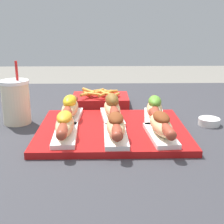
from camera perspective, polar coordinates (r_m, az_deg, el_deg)
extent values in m
cube|color=#333338|center=(1.21, 0.24, -17.88)|extent=(1.32, 1.16, 0.73)
cube|color=#B71414|center=(0.91, 0.03, -3.31)|extent=(0.43, 0.35, 0.02)
cube|color=white|center=(0.84, -8.55, -4.14)|extent=(0.07, 0.17, 0.01)
ellipsoid|color=#E5C184|center=(0.83, -8.63, -2.34)|extent=(0.05, 0.15, 0.04)
cylinder|color=#9E3D28|center=(0.83, -8.65, -1.88)|extent=(0.03, 0.19, 0.03)
sphere|color=#9E3D28|center=(0.74, -9.27, -4.21)|extent=(0.03, 0.03, 0.03)
sphere|color=#9E3D28|center=(0.92, -8.16, 0.01)|extent=(0.03, 0.03, 0.03)
ellipsoid|color=gold|center=(0.83, -8.70, -0.92)|extent=(0.04, 0.09, 0.03)
cube|color=white|center=(0.83, 0.59, -4.39)|extent=(0.06, 0.17, 0.01)
ellipsoid|color=#E5C184|center=(0.82, 0.60, -2.56)|extent=(0.05, 0.15, 0.04)
cylinder|color=#9E3D28|center=(0.81, 0.60, -2.09)|extent=(0.03, 0.19, 0.03)
sphere|color=#9E3D28|center=(0.73, 0.96, -4.50)|extent=(0.03, 0.03, 0.03)
sphere|color=#9E3D28|center=(0.90, 0.31, -0.14)|extent=(0.03, 0.03, 0.03)
ellipsoid|color=brown|center=(0.81, 0.60, -1.13)|extent=(0.04, 0.08, 0.03)
cube|color=white|center=(0.84, 8.84, -4.16)|extent=(0.07, 0.18, 0.01)
ellipsoid|color=#E5C184|center=(0.83, 8.93, -2.36)|extent=(0.06, 0.16, 0.04)
cylinder|color=#9E3D28|center=(0.83, 8.95, -1.90)|extent=(0.04, 0.19, 0.03)
sphere|color=#9E3D28|center=(0.75, 10.78, -4.21)|extent=(0.03, 0.03, 0.03)
sphere|color=#9E3D28|center=(0.92, 7.46, -0.02)|extent=(0.03, 0.03, 0.03)
ellipsoid|color=brown|center=(0.83, 8.99, -0.96)|extent=(0.05, 0.09, 0.03)
cube|color=white|center=(0.99, -7.62, -0.94)|extent=(0.07, 0.18, 0.01)
ellipsoid|color=#E5C184|center=(0.98, -7.68, 0.62)|extent=(0.05, 0.15, 0.04)
cylinder|color=#9E3D28|center=(0.98, -7.70, 1.02)|extent=(0.03, 0.19, 0.03)
sphere|color=#9E3D28|center=(0.89, -8.61, -0.64)|extent=(0.03, 0.03, 0.03)
sphere|color=#9E3D28|center=(1.07, -6.93, 2.41)|extent=(0.03, 0.03, 0.03)
ellipsoid|color=yellow|center=(0.97, -7.73, 1.98)|extent=(0.04, 0.09, 0.04)
cube|color=white|center=(0.98, 0.02, -0.89)|extent=(0.08, 0.18, 0.01)
ellipsoid|color=#E5C184|center=(0.97, 0.02, 0.68)|extent=(0.06, 0.16, 0.04)
cylinder|color=#9E3D28|center=(0.97, 0.02, 1.09)|extent=(0.04, 0.19, 0.03)
sphere|color=#9E3D28|center=(0.88, 0.75, -0.57)|extent=(0.03, 0.03, 0.03)
sphere|color=#9E3D28|center=(1.06, -0.59, 2.46)|extent=(0.03, 0.03, 0.03)
ellipsoid|color=brown|center=(0.97, 0.02, 2.14)|extent=(0.05, 0.09, 0.04)
cube|color=white|center=(0.99, 7.72, -0.97)|extent=(0.08, 0.18, 0.01)
ellipsoid|color=#E5C184|center=(0.98, 7.79, 0.59)|extent=(0.07, 0.16, 0.04)
cylinder|color=#9E3D28|center=(0.98, 7.80, 0.99)|extent=(0.05, 0.19, 0.03)
sphere|color=#9E3D28|center=(0.89, 8.01, -0.67)|extent=(0.03, 0.03, 0.03)
sphere|color=#9E3D28|center=(1.07, 7.63, 2.37)|extent=(0.03, 0.03, 0.03)
ellipsoid|color=#5B992D|center=(0.97, 7.84, 1.92)|extent=(0.05, 0.09, 0.03)
cylinder|color=white|center=(1.02, 17.32, -1.70)|extent=(0.07, 0.07, 0.02)
cylinder|color=red|center=(1.02, 17.35, -1.31)|extent=(0.05, 0.05, 0.01)
cylinder|color=beige|center=(1.03, -17.13, 1.48)|extent=(0.09, 0.09, 0.13)
cylinder|color=white|center=(1.01, -17.47, 5.26)|extent=(0.09, 0.09, 0.01)
cylinder|color=red|center=(1.00, -17.05, 7.24)|extent=(0.01, 0.01, 0.06)
cube|color=#B21919|center=(1.21, -2.15, 2.19)|extent=(0.21, 0.15, 0.03)
cylinder|color=gold|center=(1.20, -4.29, 3.90)|extent=(0.06, 0.07, 0.01)
cylinder|color=gold|center=(1.17, -4.12, 3.39)|extent=(0.07, 0.07, 0.01)
cylinder|color=gold|center=(1.21, -4.66, 3.43)|extent=(0.04, 0.07, 0.01)
cylinder|color=gold|center=(1.16, 0.55, 3.08)|extent=(0.04, 0.06, 0.01)
cylinder|color=gold|center=(1.16, -0.94, 3.39)|extent=(0.04, 0.05, 0.01)
cylinder|color=gold|center=(1.20, -1.02, 3.56)|extent=(0.04, 0.06, 0.01)
cylinder|color=gold|center=(1.16, -1.23, 3.36)|extent=(0.05, 0.08, 0.01)
cylinder|color=gold|center=(1.16, -3.65, 3.32)|extent=(0.06, 0.03, 0.01)
cylinder|color=gold|center=(1.20, -2.39, 3.78)|extent=(0.04, 0.07, 0.01)
cylinder|color=gold|center=(1.19, -0.97, 3.77)|extent=(0.08, 0.02, 0.01)
cylinder|color=gold|center=(1.24, -0.74, 3.73)|extent=(0.05, 0.07, 0.01)
cylinder|color=gold|center=(1.24, -3.44, 3.79)|extent=(0.08, 0.06, 0.01)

